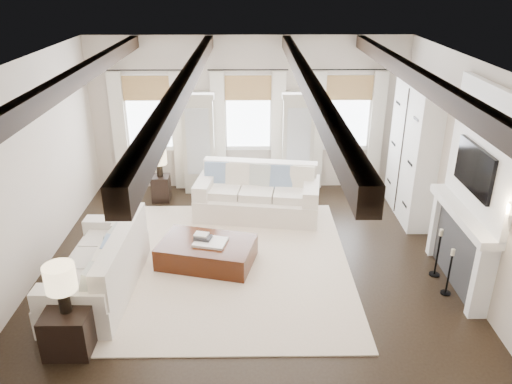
{
  "coord_description": "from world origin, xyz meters",
  "views": [
    {
      "loc": [
        0.04,
        -6.36,
        4.34
      ],
      "look_at": [
        0.13,
        0.82,
        1.15
      ],
      "focal_mm": 35.0,
      "sensor_mm": 36.0,
      "label": 1
    }
  ],
  "objects_px": {
    "sofa_left": "(102,268)",
    "side_table_back": "(161,188)",
    "ottoman": "(207,253)",
    "side_table_front": "(70,330)",
    "sofa_back": "(258,195)"
  },
  "relations": [
    {
      "from": "sofa_left",
      "to": "side_table_back",
      "type": "distance_m",
      "value": 3.21
    },
    {
      "from": "sofa_left",
      "to": "ottoman",
      "type": "distance_m",
      "value": 1.65
    },
    {
      "from": "ottoman",
      "to": "side_table_back",
      "type": "distance_m",
      "value": 2.69
    },
    {
      "from": "sofa_left",
      "to": "side_table_front",
      "type": "distance_m",
      "value": 1.23
    },
    {
      "from": "ottoman",
      "to": "side_table_back",
      "type": "height_order",
      "value": "side_table_back"
    },
    {
      "from": "sofa_left",
      "to": "sofa_back",
      "type": "bearing_deg",
      "value": 47.47
    },
    {
      "from": "side_table_back",
      "to": "side_table_front",
      "type": "bearing_deg",
      "value": -95.37
    },
    {
      "from": "sofa_back",
      "to": "side_table_back",
      "type": "height_order",
      "value": "sofa_back"
    },
    {
      "from": "side_table_front",
      "to": "sofa_back",
      "type": "bearing_deg",
      "value": 57.42
    },
    {
      "from": "side_table_front",
      "to": "sofa_left",
      "type": "bearing_deg",
      "value": 86.13
    },
    {
      "from": "sofa_left",
      "to": "side_table_front",
      "type": "height_order",
      "value": "sofa_left"
    },
    {
      "from": "sofa_left",
      "to": "ottoman",
      "type": "height_order",
      "value": "sofa_left"
    },
    {
      "from": "side_table_front",
      "to": "side_table_back",
      "type": "bearing_deg",
      "value": 84.63
    },
    {
      "from": "ottoman",
      "to": "side_table_front",
      "type": "distance_m",
      "value": 2.5
    },
    {
      "from": "sofa_back",
      "to": "side_table_back",
      "type": "xyz_separation_m",
      "value": [
        -1.97,
        0.68,
        -0.13
      ]
    }
  ]
}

